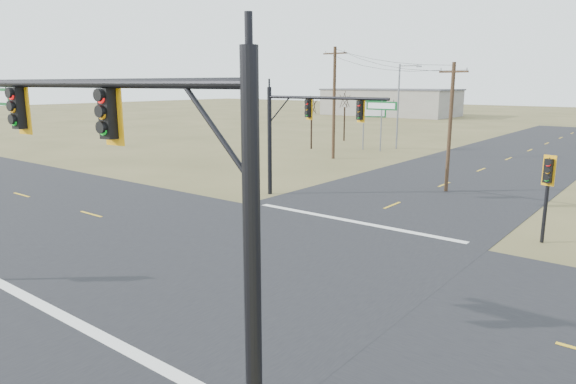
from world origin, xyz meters
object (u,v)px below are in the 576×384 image
object	(u,v)px
streetlight_c	(400,102)
bare_tree_a	(312,105)
utility_pole_far	(334,102)
utility_pole_near	(450,125)
pedestal_signal_ne	(548,178)
mast_arm_far	(309,119)
mast_arm_near	(123,157)
bare_tree_b	(345,99)
highway_sign	(373,115)

from	to	relation	value
streetlight_c	bare_tree_a	size ratio (longest dim) A/B	1.50
utility_pole_far	streetlight_c	xyz separation A→B (m)	(1.55, 10.53, -0.26)
utility_pole_near	streetlight_c	distance (m)	22.55
pedestal_signal_ne	utility_pole_near	bearing A→B (deg)	144.76
mast_arm_far	utility_pole_far	size ratio (longest dim) A/B	0.86
mast_arm_near	mast_arm_far	xyz separation A→B (m)	(-8.61, 18.61, -0.60)
streetlight_c	mast_arm_far	bearing A→B (deg)	-74.60
bare_tree_b	utility_pole_far	bearing A→B (deg)	-61.84
pedestal_signal_ne	highway_sign	world-z (taller)	highway_sign
pedestal_signal_ne	highway_sign	distance (m)	32.58
streetlight_c	bare_tree_a	bearing A→B (deg)	-141.69
mast_arm_far	utility_pole_near	size ratio (longest dim) A/B	1.06
utility_pole_far	pedestal_signal_ne	bearing A→B (deg)	-37.03
pedestal_signal_ne	utility_pole_far	bearing A→B (deg)	155.25
highway_sign	streetlight_c	world-z (taller)	streetlight_c
mast_arm_far	utility_pole_near	xyz separation A→B (m)	(5.63, 7.78, -0.55)
streetlight_c	utility_pole_far	bearing A→B (deg)	-97.84
mast_arm_near	bare_tree_a	world-z (taller)	mast_arm_near
utility_pole_near	bare_tree_b	distance (m)	30.75
utility_pole_far	bare_tree_b	distance (m)	15.62
pedestal_signal_ne	bare_tree_a	size ratio (longest dim) A/B	0.67
pedestal_signal_ne	utility_pole_near	distance (m)	11.36
mast_arm_near	pedestal_signal_ne	xyz separation A→B (m)	(4.63, 18.07, -2.57)
bare_tree_a	highway_sign	bearing A→B (deg)	26.54
utility_pole_far	mast_arm_far	bearing A→B (deg)	-61.71
mast_arm_near	highway_sign	size ratio (longest dim) A/B	2.10
utility_pole_near	bare_tree_a	distance (m)	23.89
bare_tree_b	streetlight_c	bearing A→B (deg)	-19.96
bare_tree_a	bare_tree_b	distance (m)	9.16
highway_sign	streetlight_c	xyz separation A→B (m)	(1.66, 2.89, 1.29)
mast_arm_far	highway_sign	size ratio (longest dim) A/B	1.69
utility_pole_far	utility_pole_near	bearing A→B (deg)	-29.82
pedestal_signal_ne	bare_tree_b	bearing A→B (deg)	146.28
utility_pole_far	highway_sign	world-z (taller)	utility_pole_far
mast_arm_near	utility_pole_near	distance (m)	26.58
utility_pole_near	bare_tree_a	bearing A→B (deg)	147.41
mast_arm_near	highway_sign	distance (m)	45.60
highway_sign	bare_tree_b	bearing A→B (deg)	115.82
mast_arm_far	utility_pole_far	xyz separation A→B (m)	(-8.57, 15.91, 0.40)
utility_pole_near	utility_pole_far	distance (m)	16.39
mast_arm_near	utility_pole_far	bearing A→B (deg)	111.81
mast_arm_far	utility_pole_near	bearing A→B (deg)	68.04
mast_arm_far	pedestal_signal_ne	distance (m)	13.40
highway_sign	streetlight_c	bearing A→B (deg)	36.08
highway_sign	utility_pole_far	bearing A→B (deg)	-113.15
mast_arm_far	streetlight_c	bearing A→B (deg)	118.79
utility_pole_far	bare_tree_a	size ratio (longest dim) A/B	1.71
mast_arm_far	highway_sign	distance (m)	25.12
mast_arm_far	streetlight_c	xyz separation A→B (m)	(-7.01, 26.44, 0.14)
pedestal_signal_ne	utility_pole_near	xyz separation A→B (m)	(-7.61, 8.31, 1.41)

